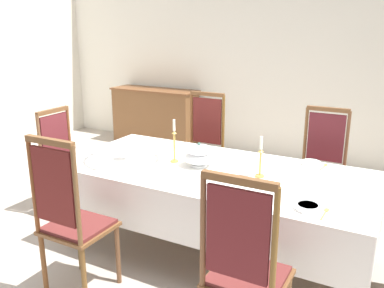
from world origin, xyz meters
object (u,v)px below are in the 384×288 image
Objects in this scene: chair_head_west at (66,160)px; bowl_near_left at (311,163)px; chair_south_b at (244,268)px; spoon_secondary at (326,211)px; chair_north_a at (202,146)px; candlestick_east at (260,161)px; bowl_near_right at (308,207)px; candlestick_west at (174,145)px; spoon_primary at (325,165)px; sideboard at (155,116)px; soup_tureen at (199,155)px; dining_table at (215,177)px; chair_north_b at (321,166)px; chair_south_a at (71,217)px.

chair_head_west is 2.39m from bowl_near_left.
spoon_secondary is at bearing 62.93° from chair_south_b.
chair_north_a reaches higher than candlestick_east.
bowl_near_right is (0.19, -0.90, 0.00)m from bowl_near_left.
bowl_near_left is (1.05, 0.48, -0.13)m from candlestick_west.
bowl_near_left reaches higher than spoon_primary.
spoon_secondary is (0.29, -0.87, -0.01)m from bowl_near_left.
sideboard is (-1.70, 1.64, -0.15)m from chair_north_a.
candlestick_east is (0.53, 0.00, 0.03)m from soup_tureen.
chair_head_west is at bearing 172.61° from spoon_secondary.
dining_table is 2.33× the size of chair_head_west.
chair_south_b is at bearing -43.77° from candlestick_west.
chair_north_b reaches higher than dining_table.
chair_south_b reaches higher than soup_tureen.
soup_tureen is 0.17× the size of sideboard.
soup_tureen reaches higher than bowl_near_right.
chair_south_a is 1.01× the size of chair_north_a.
candlestick_east reaches higher than spoon_primary.
chair_head_west is at bearing -180.00° from soup_tureen.
chair_south_a is 7.71× the size of bowl_near_left.
spoon_primary is (0.77, 0.50, 0.08)m from dining_table.
chair_south_b is at bearing 90.00° from chair_north_b.
candlestick_east is 2.10× the size of bowl_near_right.
candlestick_west is (0.24, -0.99, 0.30)m from chair_north_a.
chair_head_west is (-1.67, -0.00, -0.11)m from dining_table.
chair_south_b is 2.52m from chair_head_west.
sideboard is at bearing 135.82° from candlestick_east.
chair_head_west is at bearing 136.25° from chair_south_a.
chair_north_a is 6.65× the size of spoon_secondary.
spoon_secondary is at bearing -72.63° from spoon_primary.
candlestick_west is 1.31m from bowl_near_right.
bowl_near_right is (0.85, -0.42, 0.10)m from dining_table.
chair_north_a is at bearing 122.81° from chair_south_b.
dining_table is 2.15× the size of chair_south_b.
spoon_secondary is (0.30, -1.39, 0.17)m from chair_north_b.
chair_head_west is 6.98× the size of bowl_near_left.
bowl_near_right is at bearing -79.47° from spoon_primary.
candlestick_west is at bearing 76.20° from chair_south_a.
candlestick_east is 0.65m from spoon_primary.
dining_table is 14.18× the size of spoon_secondary.
dining_table is 0.93m from spoon_primary.
chair_north_b is 1.44m from bowl_near_right.
chair_south_b is at bearing 129.43° from sideboard.
chair_south_b is at bearing 0.07° from chair_south_a.
bowl_near_right is (1.23, -0.42, -0.13)m from candlestick_west.
candlestick_east reaches higher than soup_tureen.
bowl_near_right is at bearing 97.93° from chair_north_b.
chair_north_a is at bearing 135.44° from candlestick_east.
candlestick_west is at bearing 90.00° from chair_head_west.
chair_north_a reaches higher than bowl_near_right.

